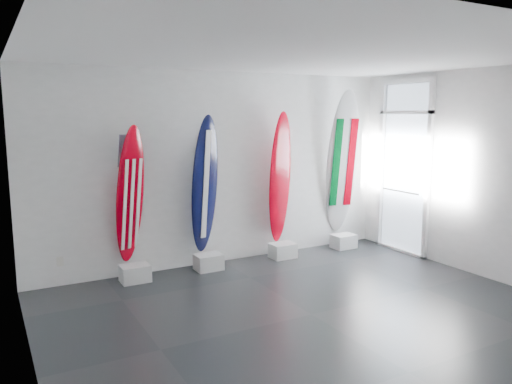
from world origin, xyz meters
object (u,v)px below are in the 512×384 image
surfboard_swiss (280,178)px  surfboard_italy (342,163)px  surfboard_usa (130,195)px  surfboard_navy (205,185)px

surfboard_swiss → surfboard_italy: surfboard_italy is taller
surfboard_usa → surfboard_navy: 1.13m
surfboard_usa → surfboard_italy: surfboard_italy is taller
surfboard_swiss → surfboard_navy: bearing=164.4°
surfboard_swiss → surfboard_italy: bearing=-15.6°
surfboard_usa → surfboard_navy: size_ratio=0.94×
surfboard_usa → surfboard_navy: bearing=-20.4°
surfboard_usa → surfboard_swiss: 2.46m
surfboard_usa → surfboard_italy: 3.74m
surfboard_usa → surfboard_navy: (1.13, 0.00, 0.07)m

